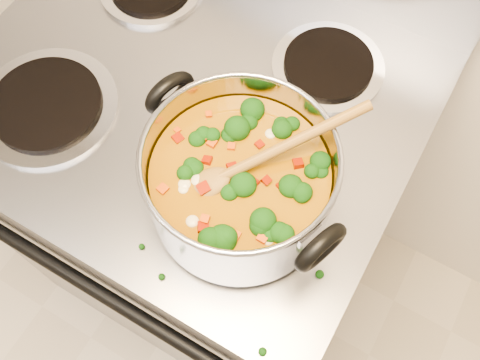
% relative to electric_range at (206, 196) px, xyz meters
% --- Properties ---
extents(electric_range, '(0.77, 0.69, 1.08)m').
position_rel_electric_range_xyz_m(electric_range, '(0.00, 0.00, 0.00)').
color(electric_range, gray).
rests_on(electric_range, ground).
extents(stockpot, '(0.32, 0.26, 0.16)m').
position_rel_electric_range_xyz_m(stockpot, '(0.18, -0.15, 0.54)').
color(stockpot, '#A2A1A9').
rests_on(stockpot, electric_range).
extents(wooden_spoon, '(0.18, 0.22, 0.09)m').
position_rel_electric_range_xyz_m(wooden_spoon, '(0.19, -0.14, 0.58)').
color(wooden_spoon, brown).
rests_on(wooden_spoon, stockpot).
extents(cooktop_crumbs, '(0.37, 0.20, 0.01)m').
position_rel_electric_range_xyz_m(cooktop_crumbs, '(0.16, -0.27, 0.46)').
color(cooktop_crumbs, black).
rests_on(cooktop_crumbs, electric_range).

